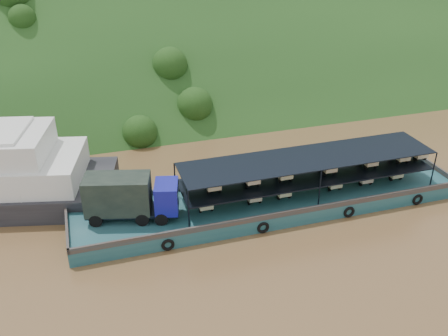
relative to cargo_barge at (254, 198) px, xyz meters
name	(u,v)px	position (x,y,z in m)	size (l,w,h in m)	color
ground	(255,212)	(0.04, -0.25, -1.27)	(160.00, 160.00, 0.00)	brown
hillside	(171,89)	(0.04, 35.75, -1.27)	(140.00, 28.00, 28.00)	#193814
cargo_barge	(254,198)	(0.00, 0.00, 0.00)	(35.00, 7.18, 5.02)	#16454E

